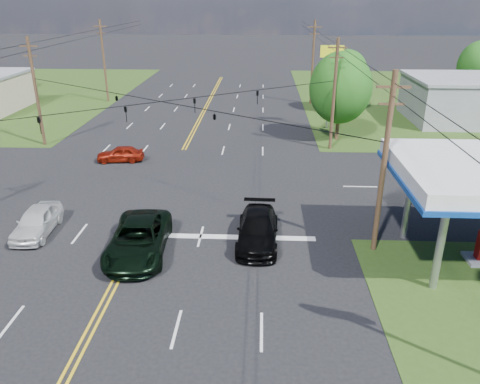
{
  "coord_description": "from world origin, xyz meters",
  "views": [
    {
      "loc": [
        6.84,
        -19.37,
        12.65
      ],
      "look_at": [
        5.65,
        6.0,
        1.96
      ],
      "focal_mm": 35.0,
      "sensor_mm": 36.0,
      "label": 1
    }
  ],
  "objects_px": {
    "retail_ne": "(477,101)",
    "pole_nw": "(36,91)",
    "tree_right_a": "(340,88)",
    "tree_far_r": "(479,66)",
    "pole_ne": "(334,94)",
    "tree_right_b": "(346,75)",
    "pickup_white": "(37,221)",
    "pole_right_far": "(313,62)",
    "pole_se": "(384,163)",
    "pole_left_far": "(104,60)",
    "suv_black": "(258,230)",
    "pickup_dkgreen": "(138,239)"
  },
  "relations": [
    {
      "from": "pole_right_far",
      "to": "suv_black",
      "type": "relative_size",
      "value": 1.84
    },
    {
      "from": "pole_se",
      "to": "pole_left_far",
      "type": "bearing_deg",
      "value": 125.1
    },
    {
      "from": "pole_se",
      "to": "pole_left_far",
      "type": "relative_size",
      "value": 0.95
    },
    {
      "from": "retail_ne",
      "to": "pole_right_far",
      "type": "bearing_deg",
      "value": 154.8
    },
    {
      "from": "pole_ne",
      "to": "pole_nw",
      "type": "bearing_deg",
      "value": 180.0
    },
    {
      "from": "pole_ne",
      "to": "tree_right_b",
      "type": "height_order",
      "value": "pole_ne"
    },
    {
      "from": "retail_ne",
      "to": "pole_left_far",
      "type": "distance_m",
      "value": 43.84
    },
    {
      "from": "pole_right_far",
      "to": "tree_far_r",
      "type": "distance_m",
      "value": 21.1
    },
    {
      "from": "pole_se",
      "to": "pole_ne",
      "type": "height_order",
      "value": "same"
    },
    {
      "from": "pole_nw",
      "to": "pole_left_far",
      "type": "relative_size",
      "value": 0.95
    },
    {
      "from": "pole_ne",
      "to": "pickup_dkgreen",
      "type": "bearing_deg",
      "value": -123.34
    },
    {
      "from": "tree_right_a",
      "to": "suv_black",
      "type": "xyz_separation_m",
      "value": [
        -7.26,
        -20.5,
        -4.08
      ]
    },
    {
      "from": "pole_nw",
      "to": "pole_right_far",
      "type": "relative_size",
      "value": 0.95
    },
    {
      "from": "pole_nw",
      "to": "tree_right_b",
      "type": "bearing_deg",
      "value": 26.95
    },
    {
      "from": "tree_right_b",
      "to": "suv_black",
      "type": "xyz_separation_m",
      "value": [
        -9.76,
        -32.5,
        -3.43
      ]
    },
    {
      "from": "tree_right_a",
      "to": "pickup_white",
      "type": "xyz_separation_m",
      "value": [
        -19.88,
        -20.0,
        -4.11
      ]
    },
    {
      "from": "tree_right_b",
      "to": "pole_se",
      "type": "bearing_deg",
      "value": -96.05
    },
    {
      "from": "pole_right_far",
      "to": "tree_right_b",
      "type": "distance_m",
      "value": 5.4
    },
    {
      "from": "pole_right_far",
      "to": "pickup_dkgreen",
      "type": "xyz_separation_m",
      "value": [
        -12.5,
        -38.0,
        -4.3
      ]
    },
    {
      "from": "pole_ne",
      "to": "tree_far_r",
      "type": "distance_m",
      "value": 29.7
    },
    {
      "from": "pole_se",
      "to": "pickup_dkgreen",
      "type": "xyz_separation_m",
      "value": [
        -12.5,
        -1.0,
        -4.05
      ]
    },
    {
      "from": "retail_ne",
      "to": "pole_ne",
      "type": "height_order",
      "value": "pole_ne"
    },
    {
      "from": "retail_ne",
      "to": "pickup_dkgreen",
      "type": "bearing_deg",
      "value": -134.52
    },
    {
      "from": "retail_ne",
      "to": "tree_far_r",
      "type": "bearing_deg",
      "value": 68.2
    },
    {
      "from": "pole_left_far",
      "to": "suv_black",
      "type": "xyz_separation_m",
      "value": [
        19.74,
        -36.5,
        -4.38
      ]
    },
    {
      "from": "tree_right_a",
      "to": "pole_right_far",
      "type": "bearing_deg",
      "value": 93.58
    },
    {
      "from": "tree_right_a",
      "to": "tree_far_r",
      "type": "xyz_separation_m",
      "value": [
        20.0,
        18.0,
        -0.33
      ]
    },
    {
      "from": "pickup_dkgreen",
      "to": "pickup_white",
      "type": "distance_m",
      "value": 6.69
    },
    {
      "from": "pole_nw",
      "to": "pole_ne",
      "type": "distance_m",
      "value": 26.0
    },
    {
      "from": "tree_far_r",
      "to": "pickup_dkgreen",
      "type": "bearing_deg",
      "value": -129.95
    },
    {
      "from": "pole_ne",
      "to": "pole_left_far",
      "type": "distance_m",
      "value": 32.2
    },
    {
      "from": "pole_se",
      "to": "pickup_white",
      "type": "relative_size",
      "value": 2.13
    },
    {
      "from": "tree_far_r",
      "to": "pole_left_far",
      "type": "bearing_deg",
      "value": -177.56
    },
    {
      "from": "pole_right_far",
      "to": "suv_black",
      "type": "xyz_separation_m",
      "value": [
        -6.26,
        -36.5,
        -4.38
      ]
    },
    {
      "from": "pole_ne",
      "to": "pickup_dkgreen",
      "type": "height_order",
      "value": "pole_ne"
    },
    {
      "from": "pole_se",
      "to": "tree_right_b",
      "type": "relative_size",
      "value": 1.34
    },
    {
      "from": "tree_right_b",
      "to": "tree_far_r",
      "type": "height_order",
      "value": "tree_far_r"
    },
    {
      "from": "pole_right_far",
      "to": "tree_right_b",
      "type": "xyz_separation_m",
      "value": [
        3.5,
        -4.0,
        -0.95
      ]
    },
    {
      "from": "pole_left_far",
      "to": "tree_right_b",
      "type": "height_order",
      "value": "pole_left_far"
    },
    {
      "from": "pole_se",
      "to": "pole_ne",
      "type": "bearing_deg",
      "value": 90.0
    },
    {
      "from": "retail_ne",
      "to": "pole_nw",
      "type": "relative_size",
      "value": 1.47
    },
    {
      "from": "tree_right_b",
      "to": "pickup_dkgreen",
      "type": "distance_m",
      "value": 37.72
    },
    {
      "from": "tree_right_b",
      "to": "pickup_white",
      "type": "relative_size",
      "value": 1.59
    },
    {
      "from": "tree_right_b",
      "to": "tree_far_r",
      "type": "bearing_deg",
      "value": 18.92
    },
    {
      "from": "tree_right_b",
      "to": "tree_right_a",
      "type": "bearing_deg",
      "value": -101.77
    },
    {
      "from": "tree_far_r",
      "to": "suv_black",
      "type": "distance_m",
      "value": 47.32
    },
    {
      "from": "pole_ne",
      "to": "pole_se",
      "type": "bearing_deg",
      "value": -90.0
    },
    {
      "from": "retail_ne",
      "to": "tree_right_b",
      "type": "xyz_separation_m",
      "value": [
        -13.5,
        4.0,
        2.02
      ]
    },
    {
      "from": "pole_ne",
      "to": "pickup_dkgreen",
      "type": "distance_m",
      "value": 23.1
    },
    {
      "from": "pickup_white",
      "to": "pole_right_far",
      "type": "bearing_deg",
      "value": 59.67
    }
  ]
}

